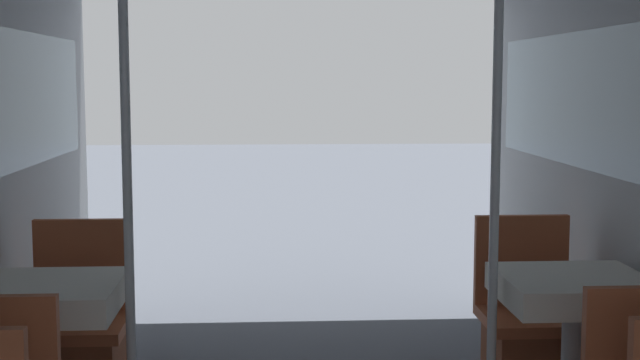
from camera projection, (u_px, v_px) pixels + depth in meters
name	position (u px, v px, depth m)	size (l,w,h in m)	color
dining_table_left_1	(45.00, 312.00, 3.38)	(0.57, 0.57, 0.76)	#4C4C51
chair_left_far_1	(78.00, 360.00, 3.96)	(0.45, 0.45, 0.89)	brown
support_pole_left_1	(128.00, 212.00, 3.35)	(0.04, 0.04, 2.06)	silver
dining_table_right_1	(573.00, 304.00, 3.50)	(0.57, 0.57, 0.76)	#4C4C51
chair_right_far_1	(530.00, 352.00, 4.08)	(0.45, 0.45, 0.89)	brown
support_pole_right_1	(495.00, 209.00, 3.43)	(0.04, 0.04, 2.06)	silver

